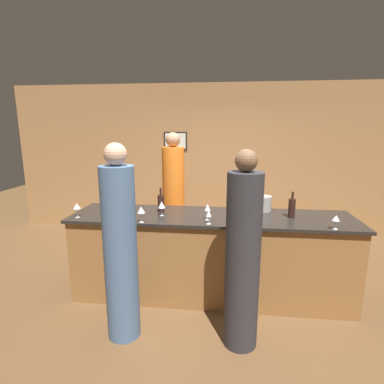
# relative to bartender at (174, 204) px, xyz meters

# --- Properties ---
(ground_plane) EXTENTS (14.00, 14.00, 0.00)m
(ground_plane) POSITION_rel_bartender_xyz_m (0.59, -0.85, -0.91)
(ground_plane) COLOR brown
(back_wall) EXTENTS (8.00, 0.08, 2.80)m
(back_wall) POSITION_rel_bartender_xyz_m (0.59, 1.54, 0.49)
(back_wall) COLOR #A37547
(back_wall) RESTS_ON ground_plane
(bar_counter) EXTENTS (3.25, 0.79, 1.00)m
(bar_counter) POSITION_rel_bartender_xyz_m (0.59, -0.85, -0.41)
(bar_counter) COLOR #996638
(bar_counter) RESTS_ON ground_plane
(bartender) EXTENTS (0.32, 0.32, 1.93)m
(bartender) POSITION_rel_bartender_xyz_m (0.00, 0.00, 0.00)
(bartender) COLOR orange
(bartender) RESTS_ON ground_plane
(guest_0) EXTENTS (0.31, 0.31, 1.82)m
(guest_0) POSITION_rel_bartender_xyz_m (0.92, -1.67, -0.06)
(guest_0) COLOR #2D2D33
(guest_0) RESTS_ON ground_plane
(guest_1) EXTENTS (0.31, 0.31, 1.87)m
(guest_1) POSITION_rel_bartender_xyz_m (-0.20, -1.68, -0.03)
(guest_1) COLOR #4C6B93
(guest_1) RESTS_ON ground_plane
(wine_bottle_0) EXTENTS (0.08, 0.08, 0.30)m
(wine_bottle_0) POSITION_rel_bartender_xyz_m (-0.02, -0.76, 0.20)
(wine_bottle_0) COLOR black
(wine_bottle_0) RESTS_ON bar_counter
(wine_bottle_1) EXTENTS (0.08, 0.08, 0.30)m
(wine_bottle_1) POSITION_rel_bartender_xyz_m (1.50, -0.82, 0.20)
(wine_bottle_1) COLOR black
(wine_bottle_1) RESTS_ON bar_counter
(ice_bucket) EXTENTS (0.19, 0.19, 0.18)m
(ice_bucket) POSITION_rel_bartender_xyz_m (1.21, -0.57, 0.18)
(ice_bucket) COLOR #9E9993
(ice_bucket) RESTS_ON bar_counter
(wine_glass_0) EXTENTS (0.08, 0.08, 0.17)m
(wine_glass_0) POSITION_rel_bartender_xyz_m (0.02, -0.92, 0.22)
(wine_glass_0) COLOR silver
(wine_glass_0) RESTS_ON bar_counter
(wine_glass_1) EXTENTS (0.06, 0.06, 0.16)m
(wine_glass_1) POSITION_rel_bartender_xyz_m (0.58, -1.17, 0.20)
(wine_glass_1) COLOR silver
(wine_glass_1) RESTS_ON bar_counter
(wine_glass_2) EXTENTS (0.07, 0.07, 0.19)m
(wine_glass_2) POSITION_rel_bartender_xyz_m (0.56, -1.03, 0.23)
(wine_glass_2) COLOR silver
(wine_glass_2) RESTS_ON bar_counter
(wine_glass_3) EXTENTS (0.08, 0.08, 0.17)m
(wine_glass_3) POSITION_rel_bartender_xyz_m (0.83, -0.93, 0.22)
(wine_glass_3) COLOR silver
(wine_glass_3) RESTS_ON bar_counter
(wine_glass_4) EXTENTS (0.08, 0.08, 0.16)m
(wine_glass_4) POSITION_rel_bartender_xyz_m (-0.91, -1.10, 0.22)
(wine_glass_4) COLOR silver
(wine_glass_4) RESTS_ON bar_counter
(wine_glass_5) EXTENTS (0.07, 0.07, 0.15)m
(wine_glass_5) POSITION_rel_bartender_xyz_m (1.85, -1.19, 0.20)
(wine_glass_5) COLOR silver
(wine_glass_5) RESTS_ON bar_counter
(wine_glass_6) EXTENTS (0.08, 0.08, 0.17)m
(wine_glass_6) POSITION_rel_bartender_xyz_m (-0.14, -1.20, 0.23)
(wine_glass_6) COLOR silver
(wine_glass_6) RESTS_ON bar_counter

